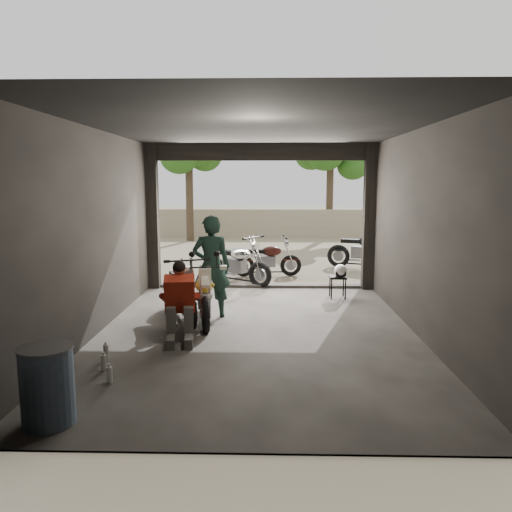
{
  "coord_description": "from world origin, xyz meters",
  "views": [
    {
      "loc": [
        0.18,
        -7.59,
        2.39
      ],
      "look_at": [
        -0.03,
        0.6,
        1.16
      ],
      "focal_mm": 35.0,
      "sensor_mm": 36.0,
      "label": 1
    }
  ],
  "objects_px": {
    "helmet": "(340,270)",
    "oil_drum": "(48,387)",
    "outside_bike_c": "(364,247)",
    "outside_bike_b": "(267,256)",
    "left_bike": "(182,288)",
    "main_bike": "(204,292)",
    "sign_post": "(386,213)",
    "mechanic": "(180,305)",
    "stool": "(338,280)",
    "outside_bike_a": "(236,260)",
    "rider": "(211,267)"
  },
  "relations": [
    {
      "from": "main_bike",
      "to": "stool",
      "type": "xyz_separation_m",
      "value": [
        2.52,
        1.83,
        -0.14
      ]
    },
    {
      "from": "outside_bike_b",
      "to": "oil_drum",
      "type": "xyz_separation_m",
      "value": [
        -2.13,
        -7.88,
        -0.11
      ]
    },
    {
      "from": "mechanic",
      "to": "stool",
      "type": "xyz_separation_m",
      "value": [
        2.74,
        2.93,
        -0.19
      ]
    },
    {
      "from": "outside_bike_b",
      "to": "mechanic",
      "type": "height_order",
      "value": "mechanic"
    },
    {
      "from": "left_bike",
      "to": "helmet",
      "type": "distance_m",
      "value": 3.38
    },
    {
      "from": "outside_bike_a",
      "to": "main_bike",
      "type": "bearing_deg",
      "value": -151.05
    },
    {
      "from": "outside_bike_c",
      "to": "stool",
      "type": "distance_m",
      "value": 3.73
    },
    {
      "from": "rider",
      "to": "oil_drum",
      "type": "distance_m",
      "value": 4.2
    },
    {
      "from": "mechanic",
      "to": "oil_drum",
      "type": "distance_m",
      "value": 2.7
    },
    {
      "from": "rider",
      "to": "main_bike",
      "type": "bearing_deg",
      "value": 72.51
    },
    {
      "from": "outside_bike_a",
      "to": "mechanic",
      "type": "distance_m",
      "value": 4.33
    },
    {
      "from": "stool",
      "to": "left_bike",
      "type": "bearing_deg",
      "value": -150.31
    },
    {
      "from": "outside_bike_a",
      "to": "stool",
      "type": "bearing_deg",
      "value": -87.15
    },
    {
      "from": "main_bike",
      "to": "sign_post",
      "type": "bearing_deg",
      "value": 26.47
    },
    {
      "from": "helmet",
      "to": "outside_bike_c",
      "type": "bearing_deg",
      "value": 95.57
    },
    {
      "from": "outside_bike_b",
      "to": "left_bike",
      "type": "bearing_deg",
      "value": 154.59
    },
    {
      "from": "left_bike",
      "to": "sign_post",
      "type": "relative_size",
      "value": 0.67
    },
    {
      "from": "mechanic",
      "to": "left_bike",
      "type": "bearing_deg",
      "value": 90.5
    },
    {
      "from": "main_bike",
      "to": "rider",
      "type": "height_order",
      "value": "rider"
    },
    {
      "from": "left_bike",
      "to": "helmet",
      "type": "xyz_separation_m",
      "value": [
        2.97,
        1.62,
        0.02
      ]
    },
    {
      "from": "outside_bike_c",
      "to": "sign_post",
      "type": "relative_size",
      "value": 0.71
    },
    {
      "from": "outside_bike_b",
      "to": "rider",
      "type": "distance_m",
      "value": 4.01
    },
    {
      "from": "main_bike",
      "to": "stool",
      "type": "bearing_deg",
      "value": 26.47
    },
    {
      "from": "main_bike",
      "to": "oil_drum",
      "type": "relative_size",
      "value": 2.03
    },
    {
      "from": "helmet",
      "to": "oil_drum",
      "type": "distance_m",
      "value": 6.55
    },
    {
      "from": "main_bike",
      "to": "oil_drum",
      "type": "distance_m",
      "value": 3.81
    },
    {
      "from": "stool",
      "to": "sign_post",
      "type": "distance_m",
      "value": 1.92
    },
    {
      "from": "outside_bike_b",
      "to": "mechanic",
      "type": "relative_size",
      "value": 1.28
    },
    {
      "from": "main_bike",
      "to": "mechanic",
      "type": "xyz_separation_m",
      "value": [
        -0.22,
        -1.09,
        0.05
      ]
    },
    {
      "from": "outside_bike_a",
      "to": "mechanic",
      "type": "bearing_deg",
      "value": -152.39
    },
    {
      "from": "main_bike",
      "to": "sign_post",
      "type": "relative_size",
      "value": 0.64
    },
    {
      "from": "outside_bike_a",
      "to": "rider",
      "type": "relative_size",
      "value": 0.95
    },
    {
      "from": "main_bike",
      "to": "left_bike",
      "type": "relative_size",
      "value": 0.95
    },
    {
      "from": "left_bike",
      "to": "outside_bike_b",
      "type": "bearing_deg",
      "value": 48.82
    },
    {
      "from": "outside_bike_c",
      "to": "helmet",
      "type": "height_order",
      "value": "outside_bike_c"
    },
    {
      "from": "oil_drum",
      "to": "sign_post",
      "type": "relative_size",
      "value": 0.31
    },
    {
      "from": "left_bike",
      "to": "helmet",
      "type": "height_order",
      "value": "left_bike"
    },
    {
      "from": "sign_post",
      "to": "outside_bike_b",
      "type": "bearing_deg",
      "value": 148.48
    },
    {
      "from": "left_bike",
      "to": "oil_drum",
      "type": "xyz_separation_m",
      "value": [
        -0.66,
        -3.82,
        -0.18
      ]
    },
    {
      "from": "left_bike",
      "to": "stool",
      "type": "height_order",
      "value": "left_bike"
    },
    {
      "from": "outside_bike_b",
      "to": "oil_drum",
      "type": "relative_size",
      "value": 1.9
    },
    {
      "from": "outside_bike_a",
      "to": "rider",
      "type": "distance_m",
      "value": 2.88
    },
    {
      "from": "stool",
      "to": "outside_bike_a",
      "type": "bearing_deg",
      "value": 147.76
    },
    {
      "from": "main_bike",
      "to": "left_bike",
      "type": "bearing_deg",
      "value": 147.94
    },
    {
      "from": "outside_bike_c",
      "to": "helmet",
      "type": "bearing_deg",
      "value": -176.4
    },
    {
      "from": "mechanic",
      "to": "sign_post",
      "type": "bearing_deg",
      "value": 36.18
    },
    {
      "from": "stool",
      "to": "helmet",
      "type": "bearing_deg",
      "value": -44.15
    },
    {
      "from": "stool",
      "to": "outside_bike_c",
      "type": "bearing_deg",
      "value": 71.22
    },
    {
      "from": "outside_bike_b",
      "to": "sign_post",
      "type": "distance_m",
      "value": 3.25
    },
    {
      "from": "oil_drum",
      "to": "stool",
      "type": "bearing_deg",
      "value": 56.84
    }
  ]
}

